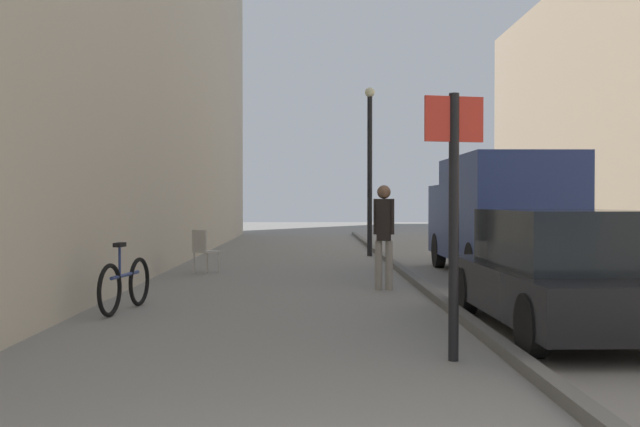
{
  "coord_description": "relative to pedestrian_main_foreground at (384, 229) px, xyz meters",
  "views": [
    {
      "loc": [
        -0.38,
        -2.33,
        1.55
      ],
      "look_at": [
        -0.19,
        13.93,
        1.28
      ],
      "focal_mm": 41.18,
      "sensor_mm": 36.0,
      "label": 1
    }
  ],
  "objects": [
    {
      "name": "lamp_post",
      "position": [
        0.38,
        7.86,
        1.66
      ],
      "size": [
        0.28,
        0.28,
        4.76
      ],
      "color": "black",
      "rests_on": "ground_plane"
    },
    {
      "name": "bicycle_leaning",
      "position": [
        -3.9,
        -2.44,
        -0.68
      ],
      "size": [
        0.32,
        1.76,
        0.98
      ],
      "rotation": [
        0.0,
        0.0,
        -0.15
      ],
      "color": "black",
      "rests_on": "ground_plane"
    },
    {
      "name": "kerb_strip",
      "position": [
        0.69,
        1.53,
        -1.0
      ],
      "size": [
        0.16,
        40.0,
        0.12
      ],
      "primitive_type": "cube",
      "color": "#615F5B",
      "rests_on": "ground_plane"
    },
    {
      "name": "street_sign_post",
      "position": [
        0.12,
        -5.7,
        0.49
      ],
      "size": [
        0.59,
        0.15,
        2.6
      ],
      "rotation": [
        0.0,
        0.0,
        3.35
      ],
      "color": "black",
      "rests_on": "ground_plane"
    },
    {
      "name": "ground_plane",
      "position": [
        -0.89,
        1.53,
        -1.06
      ],
      "size": [
        80.0,
        80.0,
        0.0
      ],
      "primitive_type": "plane",
      "color": "gray"
    },
    {
      "name": "parked_car",
      "position": [
        1.72,
        -4.15,
        -0.35
      ],
      "size": [
        1.9,
        4.23,
        1.45
      ],
      "rotation": [
        0.0,
        0.0,
        0.02
      ],
      "color": "black",
      "rests_on": "ground_plane"
    },
    {
      "name": "pedestrian_main_foreground",
      "position": [
        0.0,
        0.0,
        0.0
      ],
      "size": [
        0.36,
        0.24,
        1.83
      ],
      "rotation": [
        0.0,
        0.0,
        -0.18
      ],
      "color": "gray",
      "rests_on": "ground_plane"
    },
    {
      "name": "delivery_van",
      "position": [
        2.64,
        2.42,
        0.26
      ],
      "size": [
        2.07,
        5.36,
        2.46
      ],
      "rotation": [
        0.0,
        0.0,
        -0.0
      ],
      "color": "navy",
      "rests_on": "ground_plane"
    },
    {
      "name": "cafe_chair_near_window",
      "position": [
        -3.59,
        2.97,
        -0.51
      ],
      "size": [
        0.62,
        0.62,
        0.94
      ],
      "rotation": [
        0.0,
        0.0,
        5.57
      ],
      "color": "#B7B2A8",
      "rests_on": "ground_plane"
    }
  ]
}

